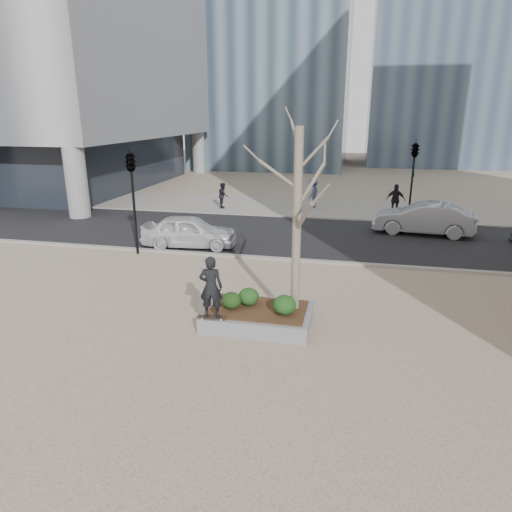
% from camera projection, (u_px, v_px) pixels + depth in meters
% --- Properties ---
extents(ground, '(120.00, 120.00, 0.00)m').
position_uv_depth(ground, '(225.00, 321.00, 13.32)').
color(ground, tan).
rests_on(ground, ground).
extents(street, '(60.00, 8.00, 0.02)m').
position_uv_depth(street, '(280.00, 235.00, 22.63)').
color(street, black).
rests_on(street, ground).
extents(far_sidewalk, '(60.00, 6.00, 0.02)m').
position_uv_depth(far_sidewalk, '(298.00, 207.00, 29.15)').
color(far_sidewalk, gray).
rests_on(far_sidewalk, ground).
extents(planter, '(3.00, 2.00, 0.45)m').
position_uv_depth(planter, '(258.00, 317.00, 13.05)').
color(planter, gray).
rests_on(planter, ground).
extents(planter_mulch, '(2.70, 1.70, 0.04)m').
position_uv_depth(planter_mulch, '(258.00, 309.00, 12.97)').
color(planter_mulch, '#382314').
rests_on(planter_mulch, planter).
extents(sycamore_tree, '(2.80, 2.80, 6.60)m').
position_uv_depth(sycamore_tree, '(298.00, 192.00, 12.05)').
color(sycamore_tree, gray).
rests_on(sycamore_tree, planter_mulch).
extents(shrub_left, '(0.56, 0.56, 0.48)m').
position_uv_depth(shrub_left, '(231.00, 300.00, 12.90)').
color(shrub_left, black).
rests_on(shrub_left, planter_mulch).
extents(shrub_middle, '(0.60, 0.60, 0.51)m').
position_uv_depth(shrub_middle, '(249.00, 297.00, 13.12)').
color(shrub_middle, '#123815').
rests_on(shrub_middle, planter_mulch).
extents(shrub_right, '(0.64, 0.64, 0.54)m').
position_uv_depth(shrub_right, '(285.00, 305.00, 12.51)').
color(shrub_right, '#143C13').
rests_on(shrub_right, planter_mulch).
extents(skateboard, '(0.80, 0.29, 0.08)m').
position_uv_depth(skateboard, '(212.00, 318.00, 12.37)').
color(skateboard, black).
rests_on(skateboard, planter).
extents(skateboarder, '(0.68, 0.49, 1.71)m').
position_uv_depth(skateboarder, '(211.00, 287.00, 12.10)').
color(skateboarder, black).
rests_on(skateboarder, skateboard).
extents(police_car, '(4.40, 2.19, 1.44)m').
position_uv_depth(police_car, '(189.00, 231.00, 20.35)').
color(police_car, white).
rests_on(police_car, street).
extents(car_silver, '(4.95, 2.26, 1.57)m').
position_uv_depth(car_silver, '(423.00, 218.00, 22.53)').
color(car_silver, gray).
rests_on(car_silver, street).
extents(pedestrian_a, '(0.81, 0.92, 1.58)m').
position_uv_depth(pedestrian_a, '(223.00, 195.00, 28.79)').
color(pedestrian_a, black).
rests_on(pedestrian_a, far_sidewalk).
extents(pedestrian_b, '(0.97, 1.33, 1.84)m').
position_uv_depth(pedestrian_b, '(313.00, 193.00, 28.80)').
color(pedestrian_b, '#384C64').
rests_on(pedestrian_b, far_sidewalk).
extents(pedestrian_c, '(1.14, 0.63, 1.83)m').
position_uv_depth(pedestrian_c, '(396.00, 200.00, 26.59)').
color(pedestrian_c, black).
rests_on(pedestrian_c, far_sidewalk).
extents(traffic_light_near, '(0.60, 2.48, 4.50)m').
position_uv_depth(traffic_light_near, '(134.00, 202.00, 18.97)').
color(traffic_light_near, black).
rests_on(traffic_light_near, ground).
extents(traffic_light_far, '(0.60, 2.48, 4.50)m').
position_uv_depth(traffic_light_far, '(412.00, 181.00, 24.93)').
color(traffic_light_far, black).
rests_on(traffic_light_far, ground).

